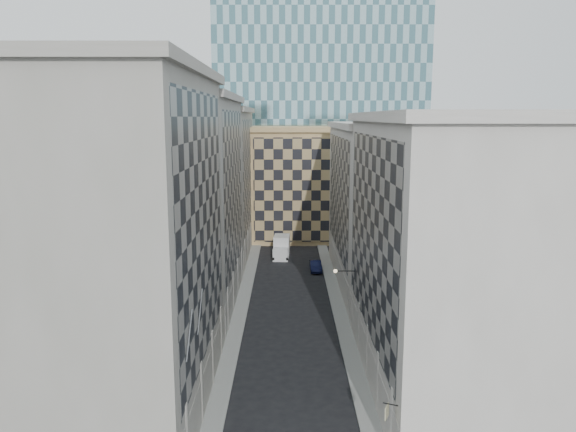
{
  "coord_description": "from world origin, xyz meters",
  "views": [
    {
      "loc": [
        -0.26,
        -26.49,
        20.31
      ],
      "look_at": [
        -0.22,
        15.85,
        12.85
      ],
      "focal_mm": 35.0,
      "sensor_mm": 36.0,
      "label": 1
    }
  ],
  "objects": [
    {
      "name": "church_tower",
      "position": [
        0.0,
        82.0,
        26.95
      ],
      "size": [
        7.2,
        7.2,
        51.5
      ],
      "color": "#2B2621",
      "rests_on": "ground"
    },
    {
      "name": "bracket_lamp",
      "position": [
        4.38,
        24.0,
        6.2
      ],
      "size": [
        1.98,
        0.36,
        0.36
      ],
      "color": "black",
      "rests_on": "ground"
    },
    {
      "name": "dark_car",
      "position": [
        3.5,
        46.22,
        0.7
      ],
      "size": [
        1.56,
        4.25,
        1.39
      ],
      "primitive_type": "imported",
      "rotation": [
        0.0,
        0.0,
        0.02
      ],
      "color": "black",
      "rests_on": "ground"
    },
    {
      "name": "sidewalk_east",
      "position": [
        5.25,
        30.0,
        0.07
      ],
      "size": [
        1.5,
        100.0,
        0.15
      ],
      "primitive_type": "cube",
      "color": "#989893",
      "rests_on": "ground"
    },
    {
      "name": "flagpoles_left",
      "position": [
        -5.9,
        6.0,
        8.0
      ],
      "size": [
        0.1,
        6.33,
        2.33
      ],
      "color": "gray",
      "rests_on": "ground"
    },
    {
      "name": "bldg_right_b",
      "position": [
        10.89,
        42.0,
        9.85
      ],
      "size": [
        10.8,
        28.8,
        19.7
      ],
      "color": "#BCB6AC",
      "rests_on": "ground"
    },
    {
      "name": "bldg_right_a",
      "position": [
        10.88,
        15.0,
        10.32
      ],
      "size": [
        10.8,
        26.8,
        20.7
      ],
      "color": "#BCB6AC",
      "rests_on": "ground"
    },
    {
      "name": "bldg_left_c",
      "position": [
        -10.88,
        55.0,
        10.83
      ],
      "size": [
        10.8,
        22.8,
        21.7
      ],
      "color": "gray",
      "rests_on": "ground"
    },
    {
      "name": "tan_block",
      "position": [
        2.0,
        67.9,
        9.44
      ],
      "size": [
        16.8,
        14.8,
        18.8
      ],
      "color": "tan",
      "rests_on": "ground"
    },
    {
      "name": "box_truck",
      "position": [
        -1.16,
        53.97,
        1.32
      ],
      "size": [
        2.52,
        5.65,
        3.04
      ],
      "rotation": [
        0.0,
        0.0,
        -0.05
      ],
      "color": "silver",
      "rests_on": "ground"
    },
    {
      "name": "shop_sign",
      "position": [
        5.41,
        3.0,
        3.83
      ],
      "size": [
        0.84,
        0.74,
        0.86
      ],
      "rotation": [
        0.0,
        0.0,
        -0.41
      ],
      "color": "black",
      "rests_on": "ground"
    },
    {
      "name": "bldg_left_a",
      "position": [
        -10.88,
        11.0,
        11.82
      ],
      "size": [
        10.8,
        22.8,
        23.7
      ],
      "color": "gray",
      "rests_on": "ground"
    },
    {
      "name": "sidewalk_west",
      "position": [
        -5.25,
        30.0,
        0.07
      ],
      "size": [
        1.5,
        100.0,
        0.15
      ],
      "primitive_type": "cube",
      "color": "#989893",
      "rests_on": "ground"
    },
    {
      "name": "bldg_left_b",
      "position": [
        -10.88,
        33.0,
        11.32
      ],
      "size": [
        10.8,
        22.8,
        22.7
      ],
      "color": "gray",
      "rests_on": "ground"
    }
  ]
}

